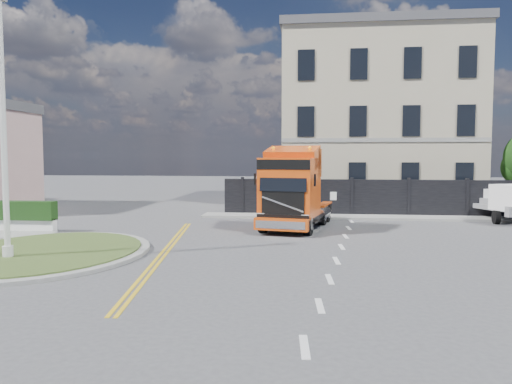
# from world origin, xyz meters

# --- Properties ---
(ground) EXTENTS (120.00, 120.00, 0.00)m
(ground) POSITION_xyz_m (0.00, 0.00, 0.00)
(ground) COLOR #424244
(ground) RESTS_ON ground
(traffic_island) EXTENTS (6.80, 6.80, 0.17)m
(traffic_island) POSITION_xyz_m (-7.00, -3.00, 0.08)
(traffic_island) COLOR gray
(traffic_island) RESTS_ON ground
(hoarding_fence) EXTENTS (18.80, 0.25, 2.00)m
(hoarding_fence) POSITION_xyz_m (6.55, 9.00, 1.00)
(hoarding_fence) COLOR black
(hoarding_fence) RESTS_ON ground
(georgian_building) EXTENTS (12.30, 10.30, 12.80)m
(georgian_building) POSITION_xyz_m (6.00, 16.50, 5.77)
(georgian_building) COLOR #AFA48B
(georgian_building) RESTS_ON ground
(pavement_far) EXTENTS (20.00, 1.60, 0.12)m
(pavement_far) POSITION_xyz_m (6.00, 8.10, 0.06)
(pavement_far) COLOR gray
(pavement_far) RESTS_ON ground
(truck) EXTENTS (3.37, 6.33, 3.60)m
(truck) POSITION_xyz_m (1.03, 3.62, 1.61)
(truck) COLOR black
(truck) RESTS_ON ground
(flatbed_pickup) EXTENTS (3.31, 5.00, 1.90)m
(flatbed_pickup) POSITION_xyz_m (11.58, 7.12, 1.02)
(flatbed_pickup) COLOR gray
(flatbed_pickup) RESTS_ON ground
(lamppost_island) EXTENTS (0.25, 0.50, 8.07)m
(lamppost_island) POSITION_xyz_m (-7.50, -4.10, 4.20)
(lamppost_island) COLOR silver
(lamppost_island) RESTS_ON ground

